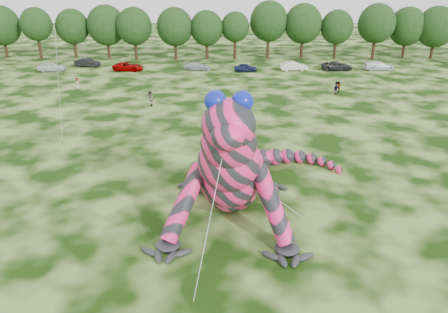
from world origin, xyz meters
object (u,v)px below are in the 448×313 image
Objects in this scene: tree_8 at (207,35)px; car_6 at (337,66)px; tree_2 at (3,32)px; tree_6 at (135,34)px; car_3 at (197,66)px; car_4 at (246,67)px; tree_4 at (73,33)px; tree_11 at (303,31)px; car_1 at (87,62)px; spectator_4 at (78,84)px; tree_13 at (376,32)px; tree_7 at (175,34)px; tree_10 at (269,30)px; tree_14 at (406,33)px; car_0 at (52,67)px; car_7 at (379,66)px; tree_5 at (107,32)px; car_5 at (294,66)px; tree_3 at (38,33)px; tree_15 at (435,33)px; spectator_3 at (339,87)px; spectator_5 at (232,120)px; inflatable_gecko at (232,141)px; car_2 at (128,67)px; spectator_2 at (337,88)px; tree_9 at (235,35)px; spectator_1 at (150,99)px; tree_12 at (336,34)px.

tree_8 reaches higher than car_6.
tree_6 is at bearing -4.67° from tree_2.
car_4 is at bearing -87.34° from car_3.
tree_11 is at bearing -0.68° from tree_4.
spectator_4 reaches higher than car_1.
tree_4 is at bearing 179.32° from tree_11.
tree_7 is at bearing -179.50° from tree_13.
tree_10 is 26.07m from tree_14.
car_0 is 54.75m from car_7.
tree_5 reaches higher than car_5.
tree_15 is (74.19, 0.70, 0.10)m from tree_3.
car_7 is 3.17× the size of spectator_3.
spectator_5 reaches higher than car_3.
inflatable_gecko is at bearing -120.48° from tree_14.
car_1 is at bearing -165.04° from tree_10.
spectator_5 reaches higher than car_0.
car_1 is at bearing -172.97° from tree_15.
tree_13 is 27.22m from car_4.
tree_7 is at bearing 0.92° from tree_6.
car_2 is 1.33× the size of car_4.
tree_11 reaches higher than inflatable_gecko.
spectator_5 is (5.49, -29.34, 0.18)m from car_3.
spectator_4 is at bearing -126.97° from tree_8.
car_4 is 2.27× the size of spectator_5.
tree_4 is 26.27m from spectator_4.
spectator_2 is (-12.83, -25.72, -4.19)m from tree_13.
tree_15 is (38.74, 56.34, 0.09)m from inflatable_gecko.
spectator_2 is (31.86, -25.27, -3.87)m from tree_6.
car_5 is at bearing -18.91° from tree_5.
tree_11 is 19.69m from tree_14.
car_7 is 38.74m from spectator_5.
tree_5 is 1.92× the size of car_7.
tree_6 is at bearing 18.48° from spectator_4.
tree_15 is at bearing 0.65° from tree_9.
car_2 is 1.00× the size of car_7.
tree_7 reaches higher than spectator_1.
car_0 is 28.32m from spectator_1.
tree_7 is 48.56m from tree_15.
inflatable_gecko is 53.52m from car_0.
car_7 is (42.68, -9.36, -4.01)m from tree_6.
tree_5 is 36.91m from tree_11.
car_2 is at bearing -168.55° from tree_15.
tree_12 is at bearing -0.93° from tree_5.
car_6 is 35.37m from spectator_1.
tree_10 reaches higher than tree_7.
tree_13 is at bearing -1.49° from tree_5.
tree_6 is 15.97m from car_3.
tree_10 is 19.79m from tree_13.
tree_15 is 17.43m from car_7.
inflatable_gecko is 46.89m from car_5.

